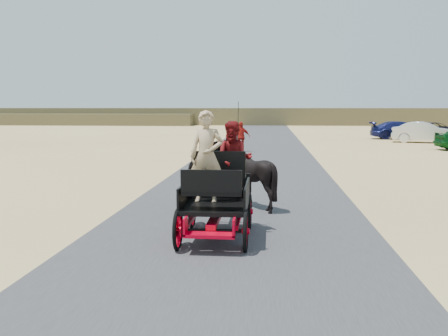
# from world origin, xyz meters

# --- Properties ---
(ground) EXTENTS (140.00, 140.00, 0.00)m
(ground) POSITION_xyz_m (0.00, 0.00, 0.00)
(ground) COLOR tan
(road) EXTENTS (6.00, 140.00, 0.01)m
(road) POSITION_xyz_m (0.00, 0.00, 0.01)
(road) COLOR #38383A
(road) RESTS_ON ground
(ridge_far) EXTENTS (140.00, 6.00, 2.40)m
(ridge_far) POSITION_xyz_m (0.00, 62.00, 1.20)
(ridge_far) COLOR brown
(ridge_far) RESTS_ON ground
(ridge_near) EXTENTS (40.00, 4.00, 1.60)m
(ridge_near) POSITION_xyz_m (-30.00, 58.00, 0.80)
(ridge_near) COLOR brown
(ridge_near) RESTS_ON ground
(carriage) EXTENTS (1.30, 2.40, 0.72)m
(carriage) POSITION_xyz_m (-0.30, -0.78, 0.36)
(carriage) COLOR black
(carriage) RESTS_ON ground
(horse_left) EXTENTS (0.91, 2.01, 1.70)m
(horse_left) POSITION_xyz_m (-0.85, 2.22, 0.85)
(horse_left) COLOR black
(horse_left) RESTS_ON ground
(horse_right) EXTENTS (1.37, 1.54, 1.70)m
(horse_right) POSITION_xyz_m (0.25, 2.22, 0.85)
(horse_right) COLOR black
(horse_right) RESTS_ON ground
(driver_man) EXTENTS (0.66, 0.43, 1.80)m
(driver_man) POSITION_xyz_m (-0.50, -0.73, 1.62)
(driver_man) COLOR tan
(driver_man) RESTS_ON carriage
(passenger_woman) EXTENTS (0.77, 0.60, 1.58)m
(passenger_woman) POSITION_xyz_m (-0.00, -0.18, 1.51)
(passenger_woman) COLOR #660C0F
(passenger_woman) RESTS_ON carriage
(pedestrian) EXTENTS (1.06, 0.56, 1.73)m
(pedestrian) POSITION_xyz_m (-0.93, 18.35, 0.86)
(pedestrian) COLOR #AC1913
(pedestrian) RESTS_ON ground
(car_b) EXTENTS (4.82, 2.70, 1.50)m
(car_b) POSITION_xyz_m (11.85, 26.81, 0.75)
(car_b) COLOR silver
(car_b) RESTS_ON ground
(car_c) EXTENTS (4.99, 2.19, 1.43)m
(car_c) POSITION_xyz_m (11.27, 30.87, 0.71)
(car_c) COLOR navy
(car_c) RESTS_ON ground
(car_d) EXTENTS (4.38, 2.24, 1.19)m
(car_d) POSITION_xyz_m (15.76, 36.41, 0.59)
(car_d) COLOR black
(car_d) RESTS_ON ground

